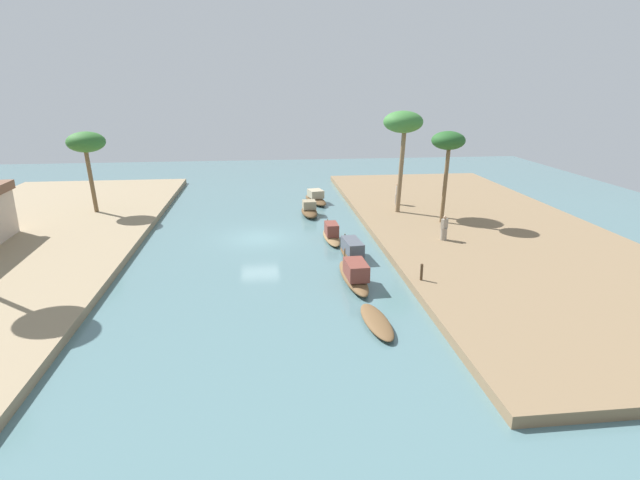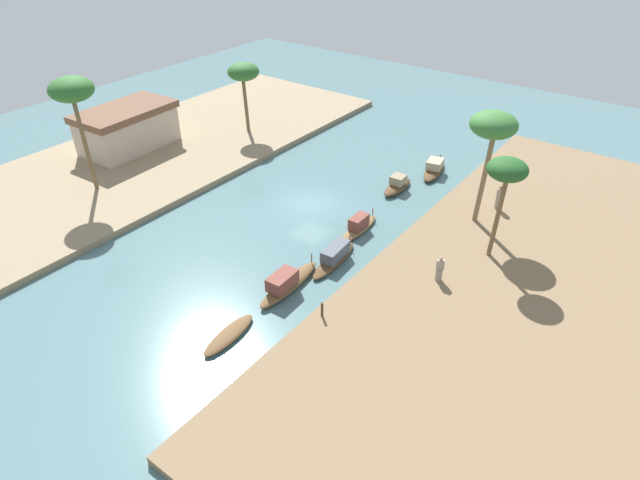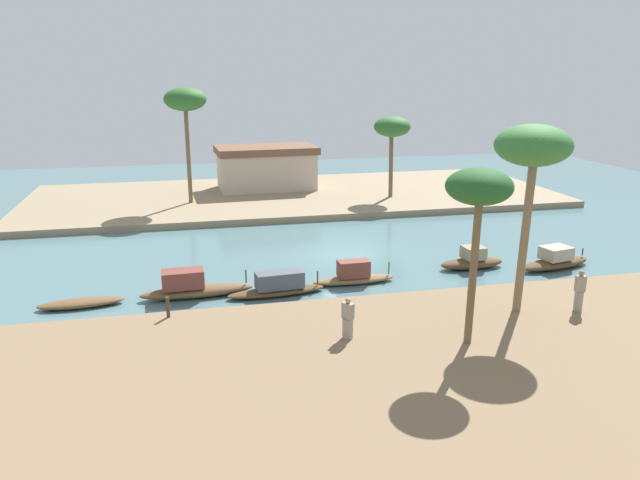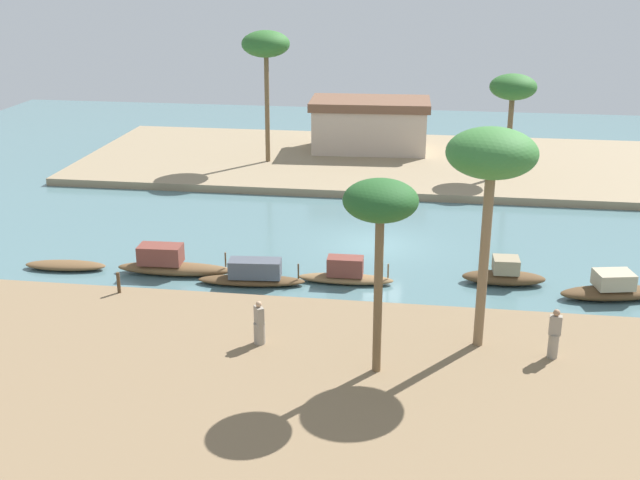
% 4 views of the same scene
% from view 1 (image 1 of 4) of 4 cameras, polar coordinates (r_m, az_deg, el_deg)
% --- Properties ---
extents(river_water, '(71.73, 71.73, 0.00)m').
position_cam_1_polar(river_water, '(33.78, -6.94, 0.22)').
color(river_water, slate).
rests_on(river_water, ground).
extents(riverbank_left, '(40.82, 15.80, 0.44)m').
position_cam_1_polar(riverbank_left, '(36.90, 17.80, 1.33)').
color(riverbank_left, '#846B4C').
rests_on(riverbank_left, ground).
extents(riverbank_right, '(40.82, 15.80, 0.44)m').
position_cam_1_polar(riverbank_right, '(37.28, -31.43, -0.27)').
color(riverbank_right, '#937F60').
rests_on(riverbank_right, ground).
extents(sampan_midstream, '(3.50, 1.31, 1.16)m').
position_cam_1_polar(sampan_midstream, '(39.29, -1.23, 3.39)').
color(sampan_midstream, brown).
rests_on(sampan_midstream, river_water).
extents(sampan_with_tall_canopy, '(3.67, 1.29, 0.36)m').
position_cam_1_polar(sampan_with_tall_canopy, '(21.81, 6.44, -9.18)').
color(sampan_with_tall_canopy, brown).
rests_on(sampan_with_tall_canopy, river_water).
extents(sampan_with_red_awning, '(5.12, 1.29, 1.31)m').
position_cam_1_polar(sampan_with_red_awning, '(25.93, 3.91, -3.94)').
color(sampan_with_red_awning, brown).
rests_on(sampan_with_red_awning, river_water).
extents(sampan_open_hull, '(4.44, 2.10, 1.15)m').
position_cam_1_polar(sampan_open_hull, '(43.45, -0.51, 4.77)').
color(sampan_open_hull, brown).
rests_on(sampan_open_hull, river_water).
extents(sampan_foreground, '(4.06, 1.04, 1.14)m').
position_cam_1_polar(sampan_foreground, '(33.05, 1.31, 0.69)').
color(sampan_foreground, brown).
rests_on(sampan_foreground, river_water).
extents(sampan_downstream_large, '(4.58, 1.44, 1.10)m').
position_cam_1_polar(sampan_downstream_large, '(29.57, 3.74, -1.32)').
color(sampan_downstream_large, brown).
rests_on(sampan_downstream_large, river_water).
extents(person_on_near_bank, '(0.55, 0.55, 1.57)m').
position_cam_1_polar(person_on_near_bank, '(32.46, 13.91, 1.13)').
color(person_on_near_bank, gray).
rests_on(person_on_near_bank, riverbank_left).
extents(person_by_mooring, '(0.42, 0.38, 1.74)m').
position_cam_1_polar(person_by_mooring, '(41.40, 8.77, 5.06)').
color(person_by_mooring, gray).
rests_on(person_by_mooring, riverbank_left).
extents(mooring_post, '(0.14, 0.14, 0.85)m').
position_cam_1_polar(mooring_post, '(25.64, 11.46, -3.58)').
color(mooring_post, '#4C3823').
rests_on(mooring_post, riverbank_left).
extents(palm_tree_left_near, '(2.28, 2.28, 6.37)m').
position_cam_1_polar(palm_tree_left_near, '(35.81, 14.35, 10.62)').
color(palm_tree_left_near, brown).
rests_on(palm_tree_left_near, riverbank_left).
extents(palm_tree_left_far, '(2.90, 2.90, 7.56)m').
position_cam_1_polar(palm_tree_left_far, '(38.13, 9.42, 12.84)').
color(palm_tree_left_far, '#7F6647').
rests_on(palm_tree_left_far, riverbank_left).
extents(palm_tree_right_tall, '(2.76, 2.76, 6.07)m').
position_cam_1_polar(palm_tree_right_tall, '(41.50, -25.03, 9.90)').
color(palm_tree_right_tall, brown).
rests_on(palm_tree_right_tall, riverbank_right).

